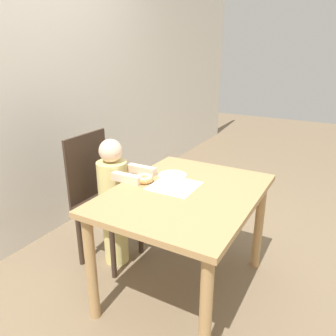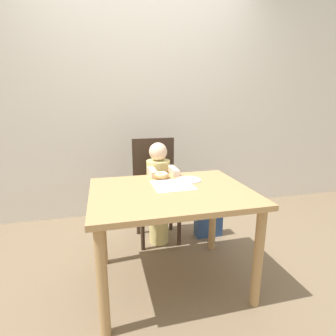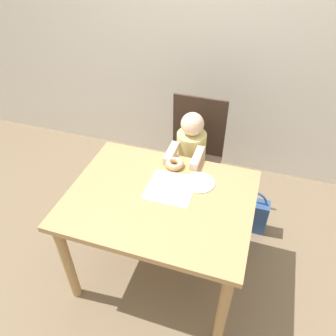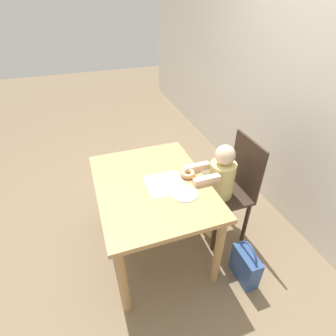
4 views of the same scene
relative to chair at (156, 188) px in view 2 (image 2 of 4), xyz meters
name	(u,v)px [view 2 (image 2 of 4)]	position (x,y,z in m)	size (l,w,h in m)	color
ground_plane	(171,281)	(-0.03, -0.68, -0.49)	(12.00, 12.00, 0.00)	#7A664C
wall_back	(140,103)	(-0.03, 0.66, 0.76)	(8.00, 0.05, 2.50)	silver
dining_table	(171,204)	(-0.03, -0.68, 0.11)	(1.05, 0.81, 0.70)	tan
chair	(156,188)	(0.00, 0.00, 0.00)	(0.40, 0.37, 0.94)	#38281E
child_figure	(159,193)	(0.00, -0.11, -0.01)	(0.22, 0.39, 0.93)	#E0D17F
donut	(161,175)	(-0.04, -0.39, 0.24)	(0.12, 0.12, 0.04)	tan
napkin	(173,185)	(0.00, -0.59, 0.21)	(0.28, 0.28, 0.00)	white
handbag	(208,221)	(0.49, -0.11, -0.34)	(0.26, 0.11, 0.38)	#2D4C84
plate	(189,180)	(0.15, -0.49, 0.22)	(0.19, 0.19, 0.01)	silver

